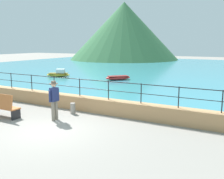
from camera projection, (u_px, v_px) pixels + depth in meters
ground_plane at (50, 130)px, 10.08m from camera, size 120.00×120.00×0.00m
promenade_wall at (94, 105)px, 12.78m from camera, size 20.00×0.56×0.70m
railing at (94, 85)px, 12.61m from camera, size 18.44×0.04×0.90m
lake_water at (192, 70)px, 32.36m from camera, size 64.00×44.32×0.06m
hill_main at (124, 31)px, 52.52m from camera, size 22.12×22.12×11.50m
bench_main at (2, 105)px, 11.73m from camera, size 1.70×0.56×1.13m
person_walking at (54, 99)px, 11.23m from camera, size 0.38×0.57×1.75m
bollard at (73, 108)px, 12.39m from camera, size 0.24×0.24×0.53m
boat_1 at (59, 74)px, 25.63m from camera, size 2.46×1.84×0.76m
boat_2 at (118, 78)px, 23.43m from camera, size 2.27×2.26×0.36m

